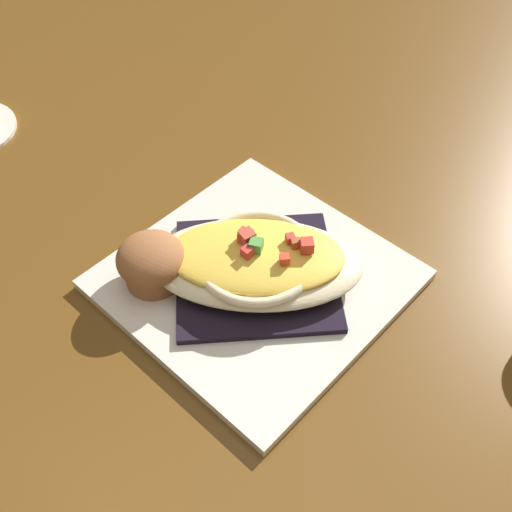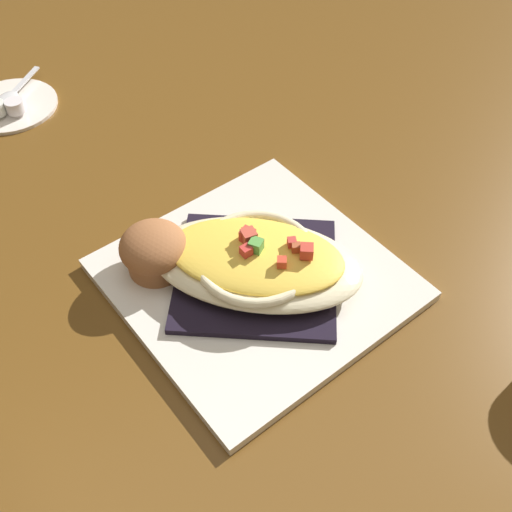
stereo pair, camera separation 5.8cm
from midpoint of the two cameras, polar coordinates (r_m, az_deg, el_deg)
ground_plane at (r=0.61m, az=2.71°, el=-2.68°), size 2.60×2.60×0.00m
square_plate at (r=0.61m, az=2.73°, el=-2.36°), size 0.28×0.28×0.01m
folded_napkin at (r=0.60m, az=2.76°, el=-1.82°), size 0.21×0.21×0.01m
gratin_dish at (r=0.59m, az=2.85°, el=-0.51°), size 0.23×0.23×0.05m
muffin at (r=0.60m, az=-6.77°, el=0.39°), size 0.07×0.07×0.05m
creamer_saucer at (r=0.88m, az=-20.21°, el=13.06°), size 0.12×0.12×0.01m
spoon at (r=0.88m, az=-20.17°, el=13.76°), size 0.08×0.08×0.01m
creamer_cup_2 at (r=0.85m, az=-19.73°, el=12.94°), size 0.02×0.02×0.02m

